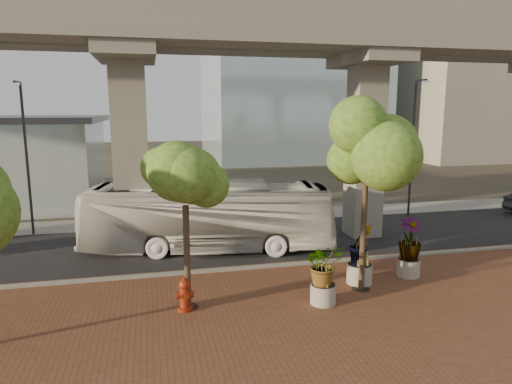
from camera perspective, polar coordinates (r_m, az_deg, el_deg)
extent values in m
plane|color=#322E24|center=(21.94, 1.03, -7.74)|extent=(160.00, 160.00, 0.00)
cube|color=brown|center=(14.88, 8.92, -16.87)|extent=(70.00, 13.00, 0.06)
cube|color=black|center=(23.79, -0.15, -6.24)|extent=(90.00, 8.00, 0.04)
cube|color=gray|center=(20.09, 2.44, -9.24)|extent=(70.00, 0.25, 0.16)
cube|color=gray|center=(28.99, -2.60, -3.20)|extent=(90.00, 3.00, 0.06)
cube|color=gray|center=(21.57, 0.85, 20.19)|extent=(72.00, 2.40, 1.80)
cube|color=gray|center=(24.65, -1.05, 18.95)|extent=(72.00, 2.40, 1.80)
cube|color=gray|center=(25.95, -1.61, 21.64)|extent=(72.00, 0.12, 1.00)
cube|color=gray|center=(71.05, 25.03, 13.57)|extent=(18.00, 16.00, 24.00)
imported|color=silver|center=(22.11, -5.94, -3.17)|extent=(12.25, 4.86, 3.33)
cylinder|color=maroon|center=(16.20, -8.82, -14.17)|extent=(0.53, 0.53, 0.12)
cylinder|color=maroon|center=(16.03, -8.86, -12.80)|extent=(0.35, 0.35, 0.85)
sphere|color=maroon|center=(15.87, -8.90, -11.39)|extent=(0.41, 0.41, 0.41)
cylinder|color=maroon|center=(15.80, -8.92, -10.75)|extent=(0.12, 0.12, 0.15)
cylinder|color=maroon|center=(16.00, -8.87, -12.55)|extent=(0.58, 0.23, 0.23)
cylinder|color=#A39C93|center=(16.57, 8.37, -12.48)|extent=(0.90, 0.90, 0.70)
imported|color=#335817|center=(16.18, 8.48, -8.90)|extent=(1.99, 1.99, 1.49)
cylinder|color=gray|center=(19.91, 18.49, -8.93)|extent=(0.92, 0.92, 0.71)
imported|color=#335817|center=(19.56, 18.69, -5.61)|extent=(2.25, 2.25, 1.68)
cylinder|color=#9A978B|center=(18.61, 12.79, -9.91)|extent=(0.99, 0.99, 0.77)
imported|color=#335817|center=(18.24, 12.94, -6.36)|extent=(2.19, 2.19, 1.64)
cylinder|color=#4F3C2D|center=(15.77, -8.62, -8.08)|extent=(0.22, 0.22, 3.59)
cylinder|color=black|center=(16.42, -8.45, -14.01)|extent=(0.70, 0.70, 0.01)
cylinder|color=#4F3C2D|center=(17.52, 13.24, -5.38)|extent=(0.22, 0.22, 4.16)
cylinder|color=black|center=(18.19, 12.96, -11.69)|extent=(0.70, 0.70, 0.01)
cylinder|color=#2B2C30|center=(27.29, -26.71, 3.51)|extent=(0.14, 0.14, 8.09)
cube|color=#2B2C30|center=(26.69, -27.67, 12.03)|extent=(0.15, 1.01, 0.15)
cube|color=silver|center=(26.20, -27.93, 11.84)|extent=(0.40, 0.20, 0.12)
cylinder|color=#2C2C31|center=(30.46, 18.92, 4.99)|extent=(0.15, 0.15, 8.45)
cube|color=#2C2C31|center=(29.95, 19.94, 12.95)|extent=(0.16, 1.06, 0.16)
cube|color=silver|center=(29.50, 20.50, 12.76)|extent=(0.42, 0.21, 0.13)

